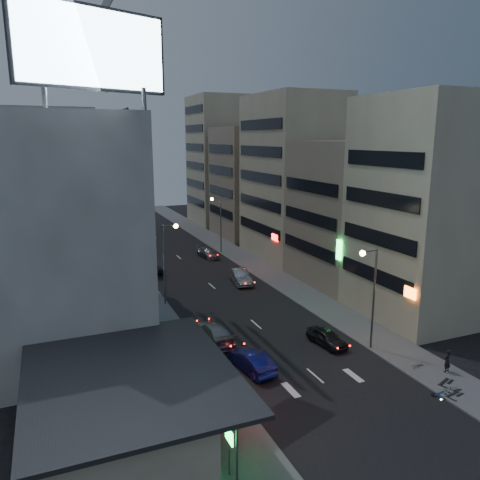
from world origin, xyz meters
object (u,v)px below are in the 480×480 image
scooter_black_b (447,370)px  scooter_silver_b (420,356)px  scooter_black_a (458,383)px  person (447,361)px  scooter_blue (446,383)px  road_car_blue (251,361)px  scooter_silver_a (457,379)px  parked_car_right_far (208,253)px  road_car_silver (214,332)px  parked_car_left (150,268)px  parked_car_right_mid (240,276)px  parked_car_right_near (327,337)px

scooter_black_b → scooter_silver_b: bearing=-20.7°
scooter_black_a → person: bearing=-41.3°
scooter_blue → scooter_black_a: bearing=-129.6°
road_car_blue → scooter_silver_a: bearing=139.5°
parked_car_right_far → scooter_black_b: size_ratio=2.30×
road_car_silver → person: size_ratio=3.27×
parked_car_left → scooter_silver_a: bearing=103.1°
parked_car_right_mid → scooter_blue: parked_car_right_mid is taller
road_car_blue → parked_car_right_mid: bearing=-118.1°
scooter_black_a → scooter_blue: 0.72m
road_car_blue → scooter_blue: road_car_blue is taller
scooter_black_a → scooter_silver_b: (0.59, 3.97, -0.07)m
scooter_silver_a → scooter_silver_b: bearing=0.8°
parked_car_right_near → scooter_black_a: parked_car_right_near is taller
scooter_black_a → scooter_silver_a: scooter_black_a is taller
scooter_silver_b → scooter_blue: bearing=163.7°
person → scooter_black_b: person is taller
parked_car_left → scooter_black_b: size_ratio=2.36×
parked_car_left → person: 36.04m
scooter_silver_a → parked_car_right_far: bearing=9.9°
parked_car_right_mid → parked_car_right_far: parked_car_right_mid is taller
parked_car_left → scooter_black_a: bearing=102.3°
scooter_black_a → scooter_black_b: 1.67m
person → parked_car_left: bearing=-81.4°
scooter_black_a → scooter_blue: (-0.60, 0.38, -0.09)m
parked_car_right_mid → person: 25.59m
parked_car_right_mid → road_car_silver: bearing=-112.7°
scooter_silver_a → scooter_blue: (-0.98, -0.03, -0.08)m
road_car_silver → scooter_silver_b: size_ratio=3.35×
scooter_black_b → scooter_silver_b: scooter_black_b is taller
parked_car_right_mid → person: (5.42, -25.01, 0.15)m
scooter_black_b → scooter_blue: bearing=111.2°
road_car_blue → person: person is taller
parked_car_right_far → scooter_silver_a: parked_car_right_far is taller
road_car_blue → scooter_silver_a: road_car_blue is taller
parked_car_left → scooter_silver_a: size_ratio=2.58×
road_car_silver → scooter_black_b: bearing=135.5°
parked_car_right_near → scooter_silver_b: bearing=-57.7°
person → scooter_silver_b: (-0.76, 1.77, -0.34)m
parked_car_right_far → scooter_black_a: size_ratio=2.46×
parked_car_left → person: person is taller
parked_car_right_near → scooter_black_a: (3.95, -9.38, 0.03)m
scooter_blue → person: bearing=-54.2°
parked_car_right_far → parked_car_right_near: bearing=-97.3°
scooter_black_b → scooter_silver_b: (-0.05, 2.43, -0.11)m
person → scooter_blue: size_ratio=1.06×
road_car_blue → scooter_black_a: 13.73m
parked_car_right_far → person: bearing=-89.1°
parked_car_right_mid → scooter_black_b: (4.71, -25.67, -0.08)m
scooter_black_a → road_car_blue: bearing=45.2°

